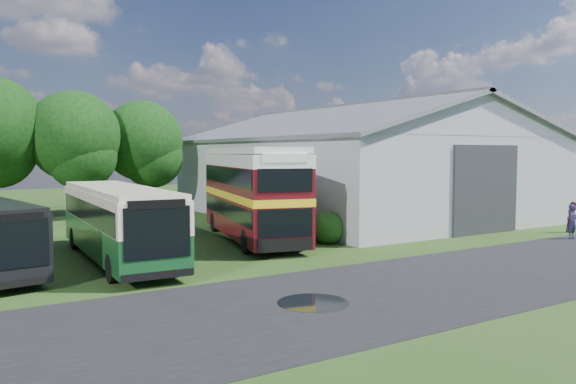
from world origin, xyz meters
TOP-DOWN VIEW (x-y plane):
  - ground at (0.00, 0.00)m, footprint 120.00×120.00m
  - asphalt_road at (3.00, -3.00)m, footprint 60.00×8.00m
  - puddle at (-1.50, -3.00)m, footprint 2.20×2.20m
  - storage_shed at (15.00, 15.98)m, footprint 18.80×24.80m
  - tree_right_a at (-3.00, 23.80)m, footprint 6.26×6.26m
  - tree_right_b at (2.00, 24.60)m, footprint 5.98×5.98m
  - shrub_front at (5.60, 6.00)m, footprint 1.70×1.70m
  - shrub_mid at (5.60, 8.00)m, footprint 1.60×1.60m
  - shrub_back at (5.60, 10.00)m, footprint 1.80×1.80m
  - bus_green_single at (-4.65, 6.91)m, footprint 3.08×11.46m
  - bus_maroon_double at (2.80, 8.88)m, footprint 5.40×11.56m
  - visitor_a at (17.33, 0.19)m, footprint 0.74×0.56m
  - visitor_b at (19.63, 1.52)m, footprint 1.02×0.89m

SIDE VIEW (x-z plane):
  - ground at x=0.00m, z-range 0.00..0.00m
  - asphalt_road at x=3.00m, z-range -0.01..0.01m
  - puddle at x=-1.50m, z-range -0.01..0.01m
  - shrub_front at x=5.60m, z-range -0.85..0.85m
  - shrub_mid at x=5.60m, z-range -0.80..0.80m
  - shrub_back at x=5.60m, z-range -0.90..0.90m
  - visitor_b at x=19.63m, z-range 0.00..1.76m
  - visitor_a at x=17.33m, z-range 0.00..1.83m
  - bus_green_single at x=-4.65m, z-range 0.10..3.24m
  - bus_maroon_double at x=2.80m, z-range 0.00..4.81m
  - storage_shed at x=15.00m, z-range 0.09..8.24m
  - tree_right_b at x=2.00m, z-range 1.21..9.66m
  - tree_right_a at x=-3.00m, z-range 1.27..10.10m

